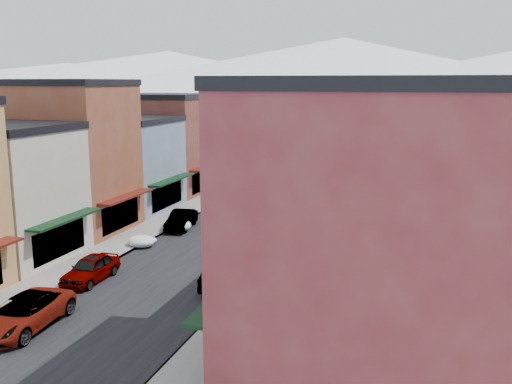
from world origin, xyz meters
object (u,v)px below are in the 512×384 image
Objects in this scene: car_white_suv at (23,313)px; car_silver_sedan at (90,268)px; streetlamp_near at (319,185)px; car_dark_hatch at (181,220)px; trash_can at (281,250)px; fire_hydrant at (215,339)px; car_green_sedan at (223,274)px.

car_white_suv is 1.26× the size of car_silver_sedan.
car_dark_hatch is at bearing -136.99° from streetlamp_near.
fire_hydrant is at bearing -87.78° from trash_can.
car_green_sedan is at bearing -107.89° from trash_can.
car_silver_sedan reaches higher than trash_can.
streetlamp_near is (9.99, 22.79, 1.89)m from car_silver_sedan.
fire_hydrant is (10.80, -19.74, -0.32)m from car_dark_hatch.
car_green_sedan is at bearing 10.16° from car_silver_sedan.
streetlamp_near reaches higher than trash_can.
car_dark_hatch is 4.86× the size of trash_can.
trash_can is at bearing -88.99° from streetlamp_near.
car_silver_sedan is 24.95m from streetlamp_near.
streetlamp_near is at bearing 91.01° from trash_can.
trash_can is (10.26, -5.66, -0.14)m from car_dark_hatch.
car_dark_hatch is at bearing 118.68° from fire_hydrant.
car_white_suv is 31.38m from streetlamp_near.
car_dark_hatch is 22.50m from fire_hydrant.
car_dark_hatch reaches higher than fire_hydrant.
car_white_suv is 8.59× the size of fire_hydrant.
car_white_suv is 20.63m from car_dark_hatch.
car_green_sedan reaches higher than car_dark_hatch.
car_silver_sedan is 12.89m from trash_can.
trash_can is at bearing 55.03° from car_white_suv.
car_dark_hatch is (0.00, 13.46, -0.02)m from car_silver_sedan.
fire_hydrant is at bearing 2.35° from car_white_suv.
car_dark_hatch is 13.80m from streetlamp_near.
car_white_suv is 7.20m from car_silver_sedan.
trash_can is (2.00, 6.20, -0.14)m from car_green_sedan.
trash_can is (9.46, 14.96, -0.18)m from car_white_suv.
streetlamp_near is at bearing 91.59° from fire_hydrant.
fire_hydrant is at bearing -88.41° from streetlamp_near.
streetlamp_near reaches higher than car_dark_hatch.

